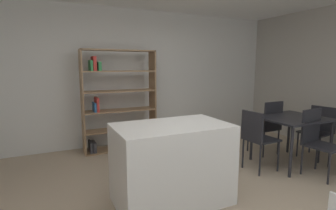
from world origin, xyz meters
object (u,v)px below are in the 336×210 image
(open_bookshelf, at_px, (115,100))
(dining_chair_window_side, at_px, (319,127))
(kitchen_island, at_px, (172,164))
(dining_table, at_px, (291,122))
(dining_chair_far, at_px, (268,123))
(dining_chair_island_side, at_px, (257,135))
(dining_chair_near, at_px, (317,137))

(open_bookshelf, height_order, dining_chair_window_side, open_bookshelf)
(kitchen_island, relative_size, dining_table, 1.29)
(kitchen_island, distance_m, dining_table, 2.29)
(dining_table, bearing_deg, dining_chair_far, 89.86)
(dining_table, height_order, dining_chair_window_side, dining_chair_window_side)
(dining_table, xyz_separation_m, dining_chair_island_side, (-0.72, -0.00, -0.13))
(dining_chair_island_side, bearing_deg, open_bookshelf, 39.08)
(kitchen_island, bearing_deg, dining_chair_window_side, 5.28)
(dining_chair_far, relative_size, dining_chair_window_side, 1.10)
(dining_chair_island_side, bearing_deg, dining_chair_window_side, -91.26)
(dining_table, height_order, dining_chair_near, dining_chair_near)
(dining_chair_near, bearing_deg, dining_chair_island_side, 141.82)
(kitchen_island, bearing_deg, dining_table, 6.64)
(open_bookshelf, xyz_separation_m, dining_table, (2.38, -1.91, -0.26))
(dining_chair_far, bearing_deg, open_bookshelf, -31.87)
(dining_chair_near, xyz_separation_m, dining_chair_island_side, (-0.71, 0.46, -0.00))
(open_bookshelf, distance_m, dining_chair_island_side, 2.56)
(dining_chair_window_side, bearing_deg, dining_chair_far, -129.26)
(dining_chair_near, bearing_deg, dining_chair_window_side, 27.83)
(kitchen_island, height_order, dining_chair_near, dining_chair_near)
(open_bookshelf, distance_m, dining_table, 3.06)
(dining_chair_island_side, bearing_deg, dining_table, -91.62)
(dining_chair_far, relative_size, dining_chair_island_side, 1.05)
(open_bookshelf, height_order, dining_chair_near, open_bookshelf)
(kitchen_island, relative_size, dining_chair_window_side, 1.47)
(dining_chair_window_side, relative_size, dining_chair_near, 0.92)
(dining_chair_far, bearing_deg, kitchen_island, 17.19)
(dining_chair_window_side, relative_size, dining_chair_island_side, 0.95)
(dining_chair_far, bearing_deg, dining_chair_near, 88.70)
(dining_table, relative_size, dining_chair_far, 1.03)
(open_bookshelf, height_order, dining_table, open_bookshelf)
(dining_chair_far, bearing_deg, dining_chair_window_side, 147.24)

